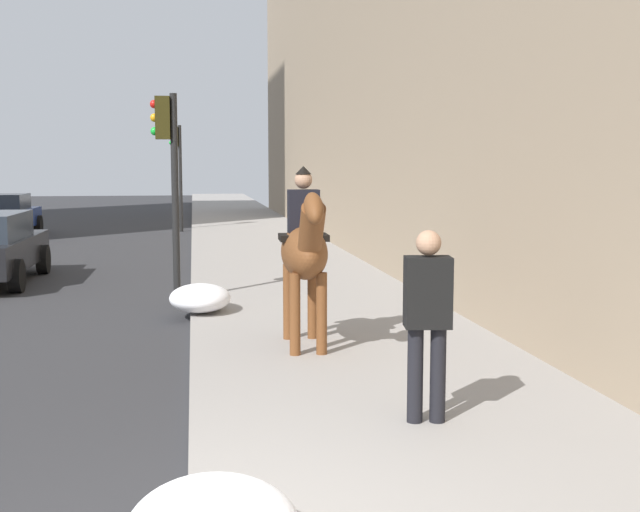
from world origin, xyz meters
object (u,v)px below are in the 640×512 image
object	(u,v)px
pedestrian_greeting	(427,313)
car_near_lane	(2,215)
traffic_light_near_curb	(169,164)
traffic_light_far_curb	(178,161)
mounted_horse_near	(305,249)

from	to	relation	value
pedestrian_greeting	car_near_lane	size ratio (longest dim) A/B	0.44
traffic_light_near_curb	traffic_light_far_curb	world-z (taller)	traffic_light_far_curb
car_near_lane	traffic_light_far_curb	world-z (taller)	traffic_light_far_curb
car_near_lane	mounted_horse_near	bearing A→B (deg)	-157.05
traffic_light_near_curb	car_near_lane	bearing A→B (deg)	22.47
pedestrian_greeting	traffic_light_near_curb	bearing A→B (deg)	26.62
mounted_horse_near	traffic_light_far_curb	distance (m)	19.56
traffic_light_far_curb	pedestrian_greeting	bearing A→B (deg)	-173.59
pedestrian_greeting	traffic_light_far_curb	size ratio (longest dim) A/B	0.45
pedestrian_greeting	car_near_lane	world-z (taller)	pedestrian_greeting
traffic_light_near_curb	pedestrian_greeting	bearing A→B (deg)	-161.01
car_near_lane	traffic_light_far_curb	size ratio (longest dim) A/B	1.03
mounted_horse_near	car_near_lane	world-z (taller)	mounted_horse_near
pedestrian_greeting	traffic_light_far_curb	xyz separation A→B (m)	(22.46, 2.52, 1.45)
pedestrian_greeting	traffic_light_far_curb	distance (m)	22.65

